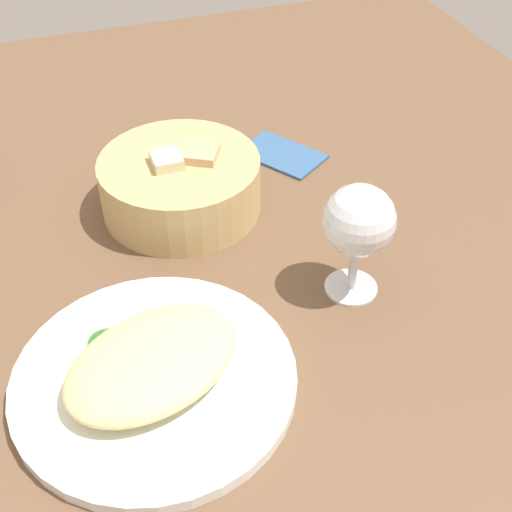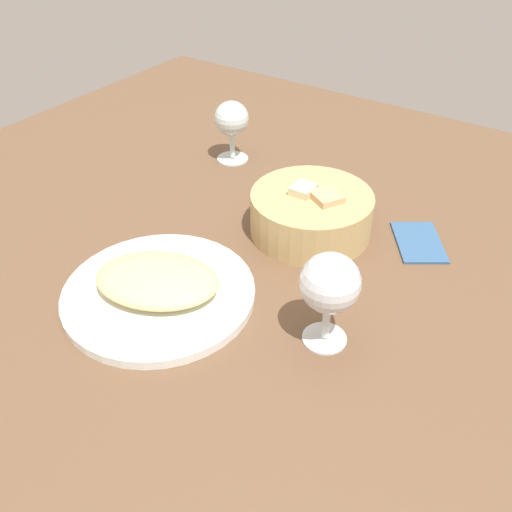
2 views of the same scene
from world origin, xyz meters
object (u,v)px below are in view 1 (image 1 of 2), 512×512
wine_glass_near (359,224)px  folded_napkin (282,153)px  plate (155,379)px  bread_basket (181,184)px

wine_glass_near → folded_napkin: bearing=85.3°
plate → folded_napkin: size_ratio=2.46×
plate → wine_glass_near: size_ratio=2.03×
plate → wine_glass_near: bearing=14.2°
bread_basket → plate: bearing=-109.9°
plate → bread_basket: bearing=70.1°
bread_basket → folded_napkin: bread_basket is taller
bread_basket → folded_napkin: 17.69cm
bread_basket → folded_napkin: (15.94, 6.99, -3.21)cm
plate → wine_glass_near: (23.18, 5.88, 8.33)cm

